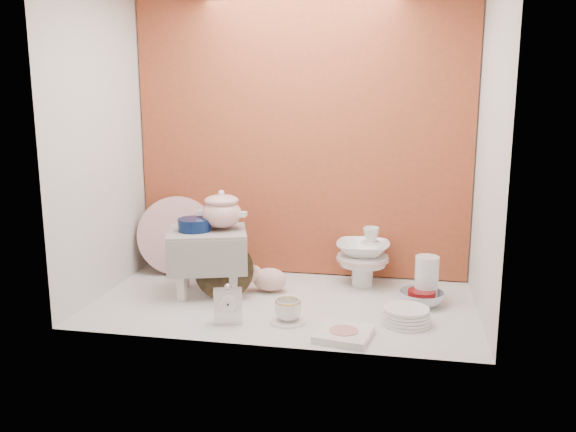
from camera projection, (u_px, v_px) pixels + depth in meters
The scene contains 17 objects.
ground at pixel (283, 303), 2.86m from camera, with size 1.80×1.80×0.00m, color silver.
niche_shell at pixel (290, 104), 2.84m from camera, with size 1.86×1.03×1.53m.
step_stool at pixel (208, 262), 2.97m from camera, with size 0.38×0.33×0.32m, color silver, non-canonical shape.
soup_tureen at pixel (222, 209), 2.95m from camera, with size 0.24×0.24×0.20m, color white, non-canonical shape.
cobalt_bowl at pixel (195, 225), 2.93m from camera, with size 0.16×0.16×0.06m, color #091944.
floral_platter at pixel (177, 235), 3.30m from camera, with size 0.43×0.15×0.42m, color silver, non-canonical shape.
blue_white_vase at pixel (213, 252), 3.27m from camera, with size 0.24×0.24×0.25m, color silver.
lacquer_tray at pixel (224, 270), 2.91m from camera, with size 0.29×0.12×0.28m, color black, non-canonical shape.
mantel_clock at pixel (228, 304), 2.58m from camera, with size 0.12×0.04×0.18m, color silver.
plush_pig at pixel (270, 279), 3.00m from camera, with size 0.22×0.15×0.13m, color #D9A998.
teacup_saucer at pixel (288, 321), 2.61m from camera, with size 0.16×0.16×0.01m, color white.
gold_rim_teacup at pixel (288, 310), 2.60m from camera, with size 0.12×0.12×0.09m, color white.
lattice_dish at pixel (344, 334), 2.45m from camera, with size 0.22×0.22×0.03m, color white.
dinner_plate_stack at pixel (406, 316), 2.59m from camera, with size 0.21×0.21×0.07m, color white.
crystal_bowl at pixel (421, 298), 2.82m from camera, with size 0.21×0.21×0.07m, color silver.
clear_glass_vase at pixel (426, 279), 2.85m from camera, with size 0.11×0.11×0.22m, color silver.
porcelain_tower at pixel (363, 256), 3.09m from camera, with size 0.27×0.27×0.31m, color white, non-canonical shape.
Camera 1 is at (0.53, -2.66, 0.99)m, focal length 37.34 mm.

